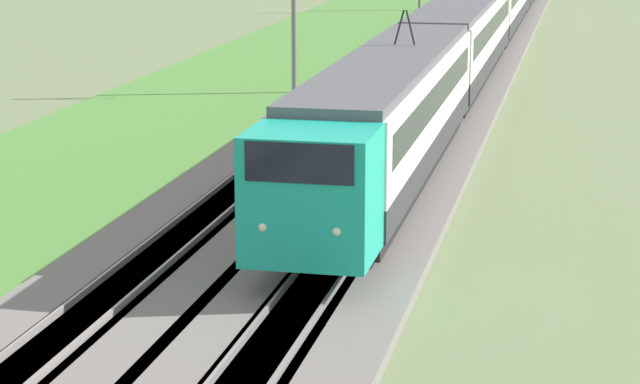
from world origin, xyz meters
TOP-DOWN VIEW (x-y plane):
  - ballast_main at (50.00, 0.00)m, footprint 240.00×4.40m
  - ballast_adjacent at (50.00, -4.08)m, footprint 240.00×4.40m
  - track_main at (50.00, 0.00)m, footprint 240.00×1.57m
  - track_adjacent at (50.00, -4.08)m, footprint 240.00×1.57m
  - grass_verge at (50.00, 5.29)m, footprint 240.00×11.42m
  - passenger_train at (60.09, -4.08)m, footprint 85.28×2.85m

SIDE VIEW (x-z plane):
  - grass_verge at x=50.00m, z-range 0.00..0.12m
  - ballast_main at x=50.00m, z-range 0.00..0.30m
  - ballast_adjacent at x=50.00m, z-range 0.00..0.30m
  - track_main at x=50.00m, z-range -0.07..0.38m
  - track_adjacent at x=50.00m, z-range -0.07..0.38m
  - passenger_train at x=60.09m, z-range -0.16..4.96m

